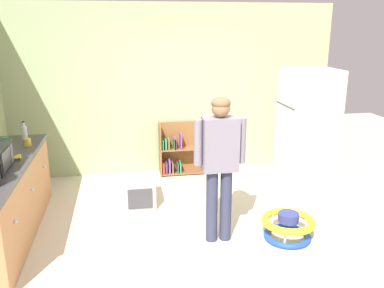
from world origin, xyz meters
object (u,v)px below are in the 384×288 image
at_px(kitchen_counter, 4,201).
at_px(clear_bottle, 24,132).
at_px(yellow_cup, 28,142).
at_px(banana_bunch, 18,157).
at_px(baby_walker, 288,226).
at_px(refrigerator, 307,132).
at_px(green_cup, 5,141).
at_px(pet_carrier, 139,191).
at_px(standing_person, 220,157).
at_px(bookshelf, 181,152).

xyz_separation_m(kitchen_counter, clear_bottle, (0.07, 0.97, 0.55)).
xyz_separation_m(clear_bottle, yellow_cup, (0.10, -0.32, -0.05)).
bearing_deg(banana_bunch, yellow_cup, 90.35).
relative_size(banana_bunch, yellow_cup, 1.64).
distance_m(kitchen_counter, baby_walker, 3.23).
distance_m(refrigerator, green_cup, 4.07).
bearing_deg(pet_carrier, standing_person, -53.79).
height_order(refrigerator, standing_person, refrigerator).
relative_size(bookshelf, yellow_cup, 8.95).
height_order(standing_person, green_cup, standing_person).
bearing_deg(green_cup, standing_person, -26.20).
bearing_deg(standing_person, baby_walker, -9.03).
bearing_deg(banana_bunch, standing_person, -14.95).
bearing_deg(pet_carrier, kitchen_counter, -156.34).
bearing_deg(refrigerator, clear_bottle, 176.76).
relative_size(standing_person, green_cup, 17.30).
height_order(baby_walker, yellow_cup, yellow_cup).
distance_m(standing_person, green_cup, 2.78).
height_order(kitchen_counter, baby_walker, kitchen_counter).
xyz_separation_m(pet_carrier, yellow_cup, (-1.36, -0.03, 0.77)).
height_order(pet_carrier, yellow_cup, yellow_cup).
bearing_deg(bookshelf, yellow_cup, -152.09).
height_order(refrigerator, clear_bottle, refrigerator).
bearing_deg(baby_walker, standing_person, 170.97).
distance_m(kitchen_counter, green_cup, 0.91).
xyz_separation_m(kitchen_counter, standing_person, (2.38, -0.47, 0.53)).
bearing_deg(clear_bottle, yellow_cup, -72.49).
relative_size(baby_walker, yellow_cup, 6.36).
xyz_separation_m(refrigerator, banana_bunch, (-3.78, -0.64, 0.04)).
relative_size(kitchen_counter, pet_carrier, 4.36).
relative_size(pet_carrier, clear_bottle, 2.24).
xyz_separation_m(kitchen_counter, bookshelf, (2.27, 1.76, -0.08)).
bearing_deg(green_cup, pet_carrier, -2.77).
bearing_deg(pet_carrier, refrigerator, 1.85).
relative_size(kitchen_counter, baby_walker, 3.99).
bearing_deg(kitchen_counter, refrigerator, 10.77).
distance_m(standing_person, baby_walker, 1.15).
bearing_deg(standing_person, bookshelf, 92.70).
bearing_deg(bookshelf, clear_bottle, -160.31).
xyz_separation_m(bookshelf, baby_walker, (0.89, -2.35, -0.21)).
bearing_deg(standing_person, green_cup, 153.80).
height_order(bookshelf, banana_bunch, banana_bunch).
xyz_separation_m(standing_person, clear_bottle, (-2.30, 1.44, 0.01)).
distance_m(bookshelf, baby_walker, 2.52).
bearing_deg(green_cup, clear_bottle, 49.29).
relative_size(refrigerator, pet_carrier, 3.22).
height_order(bookshelf, green_cup, green_cup).
relative_size(refrigerator, clear_bottle, 7.24).
bearing_deg(banana_bunch, refrigerator, 9.57).
distance_m(pet_carrier, yellow_cup, 1.56).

